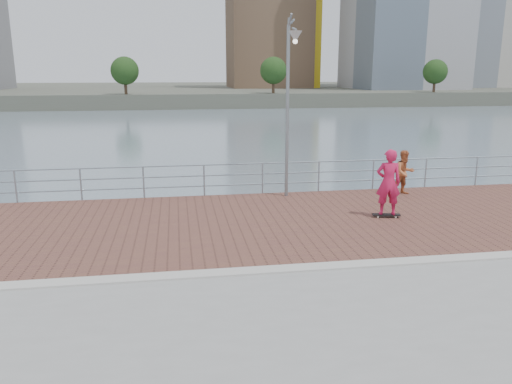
{
  "coord_description": "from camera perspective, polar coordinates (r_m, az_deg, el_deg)",
  "views": [
    {
      "loc": [
        -1.91,
        -9.95,
        4.24
      ],
      "look_at": [
        0.0,
        2.0,
        1.3
      ],
      "focal_mm": 35.0,
      "sensor_mm": 36.0,
      "label": 1
    }
  ],
  "objects": [
    {
      "name": "water",
      "position": [
        11.9,
        1.59,
        -17.98
      ],
      "size": [
        400.0,
        400.0,
        0.0
      ],
      "primitive_type": "plane",
      "color": "slate",
      "rests_on": "ground"
    },
    {
      "name": "brick_lane",
      "position": [
        14.32,
        -1.01,
        -3.53
      ],
      "size": [
        40.0,
        6.8,
        0.02
      ],
      "primitive_type": "cube",
      "color": "brown",
      "rests_on": "seawall"
    },
    {
      "name": "curb",
      "position": [
        10.97,
        1.66,
        -8.91
      ],
      "size": [
        40.0,
        0.4,
        0.06
      ],
      "primitive_type": "cube",
      "color": "#B7B5AD",
      "rests_on": "seawall"
    },
    {
      "name": "far_shore",
      "position": [
        132.56,
        -8.39,
        11.33
      ],
      "size": [
        320.0,
        95.0,
        2.5
      ],
      "primitive_type": "cube",
      "color": "#4C5142",
      "rests_on": "ground"
    },
    {
      "name": "guardrail",
      "position": [
        17.42,
        -2.59,
        1.88
      ],
      "size": [
        39.06,
        0.06,
        1.13
      ],
      "color": "#8C9EA8",
      "rests_on": "brick_lane"
    },
    {
      "name": "street_lamp",
      "position": [
        16.45,
        3.99,
        13.02
      ],
      "size": [
        0.42,
        1.21,
        5.73
      ],
      "color": "gray",
      "rests_on": "brick_lane"
    },
    {
      "name": "skateboard",
      "position": [
        15.3,
        14.67,
        -2.54
      ],
      "size": [
        0.84,
        0.37,
        0.09
      ],
      "rotation": [
        0.0,
        0.0,
        -0.2
      ],
      "color": "black",
      "rests_on": "brick_lane"
    },
    {
      "name": "skateboarder",
      "position": [
        15.06,
        14.89,
        1.08
      ],
      "size": [
        0.79,
        0.6,
        1.95
      ],
      "primitive_type": "imported",
      "rotation": [
        0.0,
        0.0,
        2.94
      ],
      "color": "#D01B4C",
      "rests_on": "skateboard"
    },
    {
      "name": "bystander",
      "position": [
        18.15,
        16.6,
        2.15
      ],
      "size": [
        0.84,
        0.7,
        1.56
      ],
      "primitive_type": "imported",
      "rotation": [
        0.0,
        0.0,
        0.16
      ],
      "color": "#BF6538",
      "rests_on": "brick_lane"
    },
    {
      "name": "shoreline_trees",
      "position": [
        87.56,
        -16.26,
        13.23
      ],
      "size": [
        109.52,
        5.15,
        6.87
      ],
      "color": "#473323",
      "rests_on": "far_shore"
    }
  ]
}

